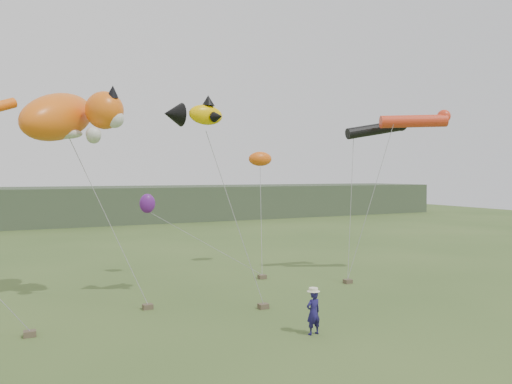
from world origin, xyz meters
TOP-DOWN VIEW (x-y plane):
  - ground at (0.00, 0.00)m, footprint 120.00×120.00m
  - headland at (-3.11, 44.69)m, footprint 90.00×13.00m
  - festival_attendant at (0.11, -0.49)m, footprint 0.58×0.41m
  - sandbag_anchors at (-0.80, 5.18)m, footprint 15.02×5.53m
  - cat_kite at (-6.91, 7.36)m, footprint 5.59×4.66m
  - fish_kite at (-2.17, 5.22)m, footprint 2.62×1.75m
  - tube_kites at (9.82, 5.93)m, footprint 5.00×3.14m
  - misc_kites at (2.02, 11.72)m, footprint 7.87×0.85m

SIDE VIEW (x-z plane):
  - ground at x=0.00m, z-range 0.00..0.00m
  - sandbag_anchors at x=-0.80m, z-range 0.00..0.20m
  - festival_attendant at x=0.11m, z-range 0.00..1.52m
  - headland at x=-3.11m, z-range -0.08..3.92m
  - misc_kites at x=2.02m, z-range 3.88..7.30m
  - cat_kite at x=-6.91m, z-range 6.45..9.35m
  - fish_kite at x=-2.17m, z-range 7.34..8.67m
  - tube_kites at x=9.82m, z-range 7.39..8.97m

